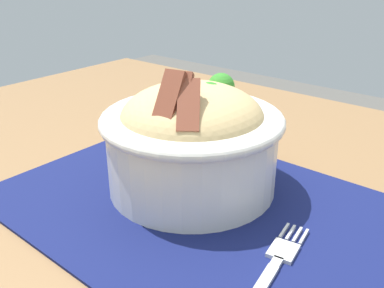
% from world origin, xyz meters
% --- Properties ---
extents(table, '(1.10, 0.86, 0.75)m').
position_xyz_m(table, '(0.00, 0.00, 0.68)').
color(table, olive).
rests_on(table, ground_plane).
extents(placemat, '(0.42, 0.29, 0.00)m').
position_xyz_m(placemat, '(0.02, 0.01, 0.75)').
color(placemat, '#11194C').
rests_on(placemat, table).
extents(bowl, '(0.20, 0.20, 0.14)m').
position_xyz_m(bowl, '(-0.02, 0.04, 0.81)').
color(bowl, silver).
rests_on(bowl, placemat).
extents(fork, '(0.03, 0.12, 0.00)m').
position_xyz_m(fork, '(0.12, -0.02, 0.76)').
color(fork, silver).
rests_on(fork, placemat).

